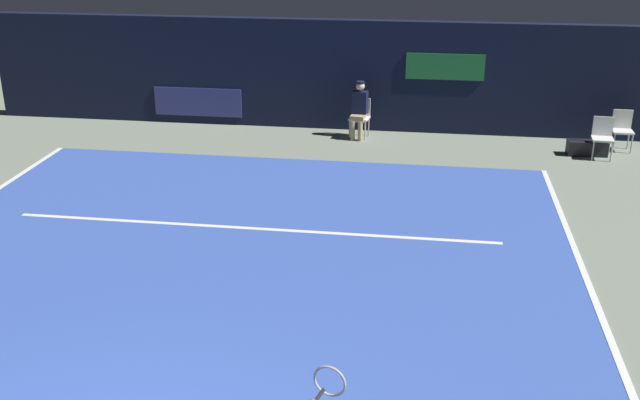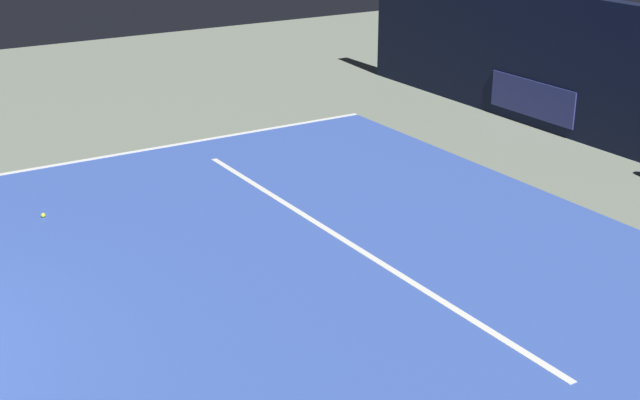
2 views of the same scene
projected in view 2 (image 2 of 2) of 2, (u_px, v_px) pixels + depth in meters
ground_plane at (211, 276)px, 11.05m from camera, size 31.77×31.77×0.00m
court_surface at (211, 275)px, 11.05m from camera, size 10.60×11.44×0.01m
line_sideline_right at (80, 161)px, 15.21m from camera, size 0.10×11.44×0.01m
line_service at (345, 241)px, 12.03m from camera, size 8.27×0.10×0.01m
tennis_ball at (43, 215)px, 12.80m from camera, size 0.07×0.07×0.07m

